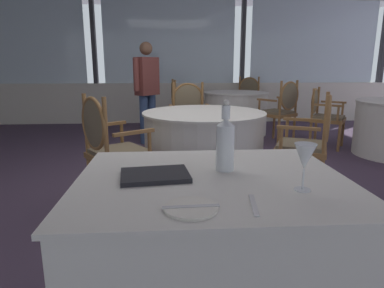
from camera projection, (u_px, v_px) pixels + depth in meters
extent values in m
plane|color=#47384C|center=(173.00, 188.00, 3.43)|extent=(14.10, 14.10, 0.00)
cube|color=silver|center=(170.00, 103.00, 7.29)|extent=(9.94, 0.12, 0.85)
cube|color=silver|center=(16.00, 41.00, 6.80)|extent=(2.74, 0.02, 1.71)
cube|color=silver|center=(169.00, 42.00, 7.01)|extent=(2.74, 0.02, 1.71)
cube|color=#333338|center=(94.00, 41.00, 6.89)|extent=(0.08, 0.14, 1.71)
cube|color=silver|center=(314.00, 42.00, 7.22)|extent=(2.74, 0.02, 1.71)
cube|color=#333338|center=(243.00, 42.00, 7.10)|extent=(0.08, 0.14, 1.71)
cube|color=#333338|center=(384.00, 43.00, 7.31)|extent=(0.08, 0.14, 1.71)
cube|color=silver|center=(212.00, 179.00, 1.44)|extent=(1.16, 0.93, 0.02)
cube|color=silver|center=(211.00, 258.00, 1.53)|extent=(1.12, 0.90, 0.73)
cylinder|color=silver|center=(191.00, 208.00, 1.12)|extent=(0.18, 0.18, 0.01)
cube|color=silver|center=(191.00, 206.00, 1.12)|extent=(0.19, 0.03, 0.00)
cube|color=silver|center=(254.00, 205.00, 1.15)|extent=(0.04, 0.18, 0.00)
cylinder|color=white|center=(225.00, 148.00, 1.52)|extent=(0.08, 0.08, 0.21)
cone|color=white|center=(226.00, 122.00, 1.49)|extent=(0.08, 0.08, 0.03)
cylinder|color=white|center=(226.00, 112.00, 1.48)|extent=(0.04, 0.04, 0.06)
sphere|color=silver|center=(226.00, 103.00, 1.47)|extent=(0.03, 0.03, 0.03)
cylinder|color=white|center=(302.00, 190.00, 1.29)|extent=(0.06, 0.06, 0.00)
cylinder|color=white|center=(303.00, 179.00, 1.28)|extent=(0.01, 0.01, 0.08)
cone|color=white|center=(305.00, 157.00, 1.26)|extent=(0.08, 0.08, 0.10)
cube|color=black|center=(155.00, 175.00, 1.44)|extent=(0.31, 0.24, 0.02)
cylinder|color=silver|center=(236.00, 93.00, 6.01)|extent=(1.16, 1.16, 0.02)
cylinder|color=silver|center=(235.00, 113.00, 6.10)|extent=(1.13, 1.13, 0.73)
cube|color=olive|center=(185.00, 110.00, 5.95)|extent=(0.50, 0.50, 0.05)
cube|color=#75664C|center=(185.00, 108.00, 5.94)|extent=(0.46, 0.46, 0.04)
cylinder|color=olive|center=(195.00, 121.00, 6.22)|extent=(0.04, 0.04, 0.42)
cylinder|color=olive|center=(198.00, 125.00, 5.84)|extent=(0.04, 0.04, 0.42)
cylinder|color=olive|center=(173.00, 122.00, 6.16)|extent=(0.04, 0.04, 0.42)
cylinder|color=olive|center=(175.00, 126.00, 5.78)|extent=(0.04, 0.04, 0.42)
cylinder|color=olive|center=(173.00, 94.00, 6.04)|extent=(0.04, 0.04, 0.52)
cylinder|color=olive|center=(175.00, 95.00, 5.66)|extent=(0.04, 0.04, 0.52)
ellipsoid|color=#75664C|center=(173.00, 93.00, 5.84)|extent=(0.08, 0.39, 0.43)
torus|color=olive|center=(173.00, 93.00, 5.84)|extent=(0.07, 0.45, 0.45)
cube|color=olive|center=(185.00, 95.00, 6.13)|extent=(0.37, 0.07, 0.03)
cylinder|color=olive|center=(192.00, 101.00, 6.18)|extent=(0.03, 0.03, 0.22)
cube|color=olive|center=(188.00, 98.00, 5.65)|extent=(0.37, 0.07, 0.03)
cylinder|color=olive|center=(197.00, 104.00, 5.70)|extent=(0.03, 0.03, 0.22)
cube|color=olive|center=(277.00, 114.00, 5.38)|extent=(0.64, 0.64, 0.05)
cube|color=#75664C|center=(277.00, 112.00, 5.37)|extent=(0.59, 0.59, 0.04)
cylinder|color=olive|center=(258.00, 129.00, 5.47)|extent=(0.04, 0.04, 0.43)
cylinder|color=olive|center=(274.00, 126.00, 5.71)|extent=(0.04, 0.04, 0.43)
cylinder|color=olive|center=(279.00, 132.00, 5.16)|extent=(0.04, 0.04, 0.43)
cylinder|color=olive|center=(294.00, 129.00, 5.41)|extent=(0.04, 0.04, 0.43)
cylinder|color=olive|center=(281.00, 98.00, 5.04)|extent=(0.04, 0.04, 0.52)
cylinder|color=olive|center=(296.00, 97.00, 5.29)|extent=(0.04, 0.04, 0.52)
ellipsoid|color=#75664C|center=(290.00, 96.00, 5.15)|extent=(0.35, 0.26, 0.44)
torus|color=olive|center=(290.00, 96.00, 5.15)|extent=(0.39, 0.28, 0.45)
cube|color=olive|center=(267.00, 100.00, 5.19)|extent=(0.24, 0.32, 0.03)
cylinder|color=olive|center=(259.00, 106.00, 5.32)|extent=(0.03, 0.03, 0.22)
cube|color=olive|center=(286.00, 98.00, 5.49)|extent=(0.24, 0.32, 0.03)
cylinder|color=olive|center=(279.00, 104.00, 5.62)|extent=(0.03, 0.03, 0.22)
cube|color=olive|center=(246.00, 104.00, 6.92)|extent=(0.61, 0.61, 0.05)
cube|color=#75664C|center=(246.00, 102.00, 6.91)|extent=(0.56, 0.56, 0.04)
cylinder|color=olive|center=(254.00, 117.00, 6.72)|extent=(0.04, 0.04, 0.42)
cylinder|color=olive|center=(234.00, 116.00, 6.86)|extent=(0.04, 0.04, 0.42)
cylinder|color=olive|center=(257.00, 114.00, 7.08)|extent=(0.04, 0.04, 0.42)
cylinder|color=olive|center=(239.00, 113.00, 7.22)|extent=(0.04, 0.04, 0.42)
cylinder|color=olive|center=(258.00, 89.00, 6.96)|extent=(0.04, 0.04, 0.52)
cylinder|color=olive|center=(240.00, 89.00, 7.10)|extent=(0.04, 0.04, 0.52)
ellipsoid|color=#75664C|center=(249.00, 88.00, 7.04)|extent=(0.38, 0.21, 0.44)
torus|color=olive|center=(249.00, 88.00, 7.04)|extent=(0.42, 0.22, 0.45)
cube|color=olive|center=(259.00, 92.00, 6.75)|extent=(0.19, 0.35, 0.03)
cylinder|color=olive|center=(257.00, 98.00, 6.65)|extent=(0.03, 0.03, 0.22)
cube|color=olive|center=(235.00, 92.00, 6.93)|extent=(0.19, 0.35, 0.03)
cylinder|color=olive|center=(233.00, 98.00, 6.83)|extent=(0.03, 0.03, 0.22)
cylinder|color=silver|center=(204.00, 113.00, 3.47)|extent=(1.28, 1.28, 0.02)
cylinder|color=silver|center=(204.00, 148.00, 3.55)|extent=(1.24, 1.24, 0.73)
cube|color=olive|center=(301.00, 149.00, 3.19)|extent=(0.61, 0.61, 0.05)
cube|color=#75664C|center=(301.00, 145.00, 3.18)|extent=(0.56, 0.56, 0.04)
cylinder|color=olive|center=(275.00, 176.00, 3.13)|extent=(0.04, 0.04, 0.42)
cylinder|color=olive|center=(280.00, 165.00, 3.50)|extent=(0.04, 0.04, 0.42)
cylinder|color=olive|center=(321.00, 182.00, 2.99)|extent=(0.04, 0.04, 0.42)
cylinder|color=olive|center=(321.00, 169.00, 3.35)|extent=(0.04, 0.04, 0.42)
cylinder|color=olive|center=(326.00, 125.00, 2.87)|extent=(0.04, 0.04, 0.51)
cylinder|color=olive|center=(326.00, 118.00, 3.24)|extent=(0.04, 0.04, 0.51)
ellipsoid|color=#75664C|center=(328.00, 119.00, 3.04)|extent=(0.21, 0.38, 0.43)
torus|color=olive|center=(328.00, 119.00, 3.04)|extent=(0.22, 0.41, 0.44)
cube|color=olive|center=(298.00, 128.00, 2.91)|extent=(0.35, 0.19, 0.03)
cylinder|color=olive|center=(281.00, 139.00, 2.99)|extent=(0.03, 0.03, 0.22)
cube|color=olive|center=(302.00, 120.00, 3.37)|extent=(0.35, 0.19, 0.03)
cylinder|color=olive|center=(287.00, 129.00, 3.44)|extent=(0.03, 0.03, 0.22)
cube|color=olive|center=(190.00, 125.00, 4.48)|extent=(0.50, 0.50, 0.05)
cube|color=#75664C|center=(190.00, 121.00, 4.47)|extent=(0.46, 0.46, 0.04)
cylinder|color=olive|center=(208.00, 145.00, 4.37)|extent=(0.04, 0.04, 0.42)
cylinder|color=olive|center=(177.00, 146.00, 4.31)|extent=(0.04, 0.04, 0.42)
cylinder|color=olive|center=(202.00, 138.00, 4.75)|extent=(0.04, 0.04, 0.42)
cylinder|color=olive|center=(174.00, 139.00, 4.69)|extent=(0.04, 0.04, 0.42)
cylinder|color=olive|center=(202.00, 101.00, 4.63)|extent=(0.04, 0.04, 0.52)
cylinder|color=olive|center=(173.00, 102.00, 4.57)|extent=(0.04, 0.04, 0.52)
ellipsoid|color=#75664C|center=(188.00, 99.00, 4.61)|extent=(0.39, 0.08, 0.44)
torus|color=olive|center=(188.00, 99.00, 4.61)|extent=(0.45, 0.07, 0.45)
cube|color=olive|center=(209.00, 106.00, 4.44)|extent=(0.07, 0.37, 0.03)
cylinder|color=olive|center=(211.00, 116.00, 4.33)|extent=(0.03, 0.03, 0.22)
cube|color=olive|center=(171.00, 107.00, 4.36)|extent=(0.07, 0.37, 0.03)
cylinder|color=olive|center=(173.00, 117.00, 4.25)|extent=(0.03, 0.03, 0.22)
cube|color=olive|center=(119.00, 156.00, 2.94)|extent=(0.64, 0.64, 0.05)
cube|color=#75664C|center=(119.00, 151.00, 2.93)|extent=(0.59, 0.59, 0.04)
cylinder|color=olive|center=(130.00, 172.00, 3.27)|extent=(0.04, 0.04, 0.42)
cylinder|color=olive|center=(152.00, 183.00, 2.96)|extent=(0.04, 0.04, 0.42)
cylinder|color=olive|center=(90.00, 180.00, 3.02)|extent=(0.04, 0.04, 0.42)
cylinder|color=olive|center=(110.00, 193.00, 2.72)|extent=(0.04, 0.04, 0.42)
cylinder|color=olive|center=(86.00, 123.00, 2.90)|extent=(0.04, 0.04, 0.52)
cylinder|color=olive|center=(106.00, 130.00, 2.60)|extent=(0.04, 0.04, 0.52)
ellipsoid|color=#75664C|center=(93.00, 124.00, 2.74)|extent=(0.26, 0.35, 0.43)
torus|color=olive|center=(93.00, 124.00, 2.74)|extent=(0.28, 0.38, 0.44)
cube|color=olive|center=(107.00, 124.00, 3.08)|extent=(0.32, 0.24, 0.03)
cylinder|color=olive|center=(122.00, 134.00, 3.19)|extent=(0.03, 0.03, 0.22)
cube|color=olive|center=(134.00, 132.00, 2.70)|extent=(0.32, 0.24, 0.03)
cylinder|color=olive|center=(150.00, 143.00, 2.81)|extent=(0.03, 0.03, 0.22)
cube|color=olive|center=(328.00, 120.00, 5.04)|extent=(0.64, 0.64, 0.05)
cube|color=#75664C|center=(328.00, 117.00, 5.03)|extent=(0.59, 0.59, 0.04)
cylinder|color=olive|center=(343.00, 133.00, 5.16)|extent=(0.04, 0.04, 0.40)
cylinder|color=olive|center=(339.00, 138.00, 4.83)|extent=(0.04, 0.04, 0.40)
cylinder|color=olive|center=(315.00, 131.00, 5.36)|extent=(0.04, 0.04, 0.40)
cylinder|color=olive|center=(310.00, 135.00, 5.02)|extent=(0.04, 0.04, 0.40)
cylinder|color=olive|center=(318.00, 101.00, 5.25)|extent=(0.04, 0.04, 0.45)
cylinder|color=olive|center=(313.00, 104.00, 4.91)|extent=(0.04, 0.04, 0.45)
ellipsoid|color=#75664C|center=(315.00, 101.00, 5.08)|extent=(0.26, 0.35, 0.38)
torus|color=olive|center=(315.00, 101.00, 5.08)|extent=(0.25, 0.34, 0.39)
cube|color=olive|center=(333.00, 102.00, 5.18)|extent=(0.32, 0.24, 0.03)
cylinder|color=olive|center=(343.00, 110.00, 5.14)|extent=(0.03, 0.03, 0.22)
cube|color=olive|center=(328.00, 105.00, 4.76)|extent=(0.32, 0.24, 0.03)
cylinder|color=olive|center=(338.00, 114.00, 4.72)|extent=(0.03, 0.03, 0.22)
cylinder|color=#334770|center=(152.00, 118.00, 5.44)|extent=(0.13, 0.13, 0.77)
cylinder|color=#334770|center=(144.00, 120.00, 5.30)|extent=(0.13, 0.13, 0.77)
cube|color=brown|center=(147.00, 76.00, 5.21)|extent=(0.39, 0.40, 0.58)
sphere|color=brown|center=(146.00, 48.00, 5.12)|extent=(0.20, 0.20, 0.20)
cylinder|color=brown|center=(157.00, 74.00, 5.38)|extent=(0.09, 0.09, 0.49)
cylinder|color=brown|center=(136.00, 75.00, 5.04)|extent=(0.09, 0.09, 0.49)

